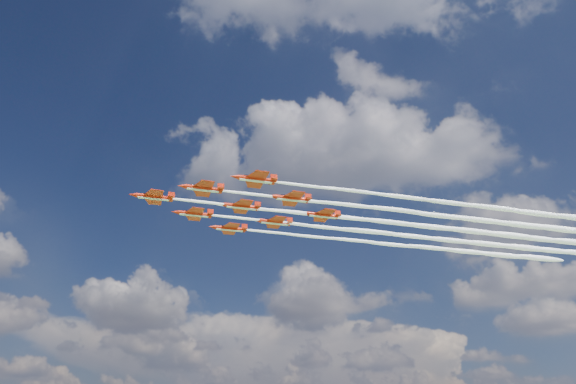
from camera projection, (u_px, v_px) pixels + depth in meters
name	position (u px, v px, depth m)	size (l,w,h in m)	color
jet_lead	(373.00, 221.00, 137.69)	(97.42, 59.21, 2.47)	red
jet_row2_port	(425.00, 214.00, 133.52)	(97.42, 59.21, 2.47)	red
jet_row2_starb	(397.00, 235.00, 146.77)	(97.42, 59.21, 2.47)	red
jet_row3_port	(479.00, 206.00, 129.35)	(97.42, 59.21, 2.47)	red
jet_row3_centre	(446.00, 228.00, 142.60)	(97.42, 59.21, 2.47)	red
jet_row3_starb	(417.00, 247.00, 155.85)	(97.42, 59.21, 2.47)	red
jet_row4_port	(497.00, 222.00, 138.44)	(97.42, 59.21, 2.47)	red
jet_row4_starb	(464.00, 241.00, 151.69)	(97.42, 59.21, 2.47)	red
jet_tail	(513.00, 236.00, 147.52)	(97.42, 59.21, 2.47)	red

